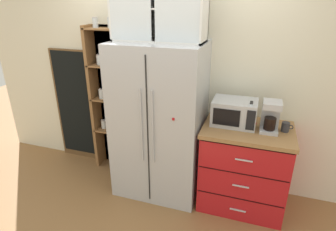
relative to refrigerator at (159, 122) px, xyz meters
name	(u,v)px	position (x,y,z in m)	size (l,w,h in m)	color
ground_plane	(160,186)	(0.00, -0.01, -0.87)	(10.76, 10.76, 0.00)	olive
wall_back_cream	(170,77)	(0.00, 0.39, 0.41)	(5.05, 0.10, 2.55)	silver
refrigerator	(159,122)	(0.00, 0.00, 0.00)	(0.95, 0.70, 1.73)	#B7BABF
pantry_shelf_column	(112,98)	(-0.75, 0.29, 0.10)	(0.51, 0.24, 1.94)	brown
counter_cabinet	(244,167)	(0.95, 0.02, -0.40)	(0.89, 0.67, 0.92)	red
microwave	(234,112)	(0.79, 0.07, 0.19)	(0.44, 0.33, 0.26)	#B7BABF
coffee_maker	(271,116)	(1.14, 0.03, 0.21)	(0.17, 0.20, 0.31)	#B7B7BC
mug_charcoal	(286,127)	(1.29, 0.05, 0.11)	(0.11, 0.08, 0.09)	#2D2D33
mug_red	(249,123)	(0.95, 0.03, 0.11)	(0.11, 0.08, 0.10)	red
bottle_clear	(250,118)	(0.95, -0.03, 0.19)	(0.07, 0.07, 0.29)	silver
bottle_amber	(250,116)	(0.95, 0.02, 0.18)	(0.07, 0.07, 0.29)	brown
upper_cabinet	(160,9)	(0.00, 0.05, 1.17)	(0.91, 0.32, 0.61)	silver
chalkboard_menu	(76,106)	(-1.33, 0.31, -0.09)	(0.60, 0.04, 1.54)	brown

